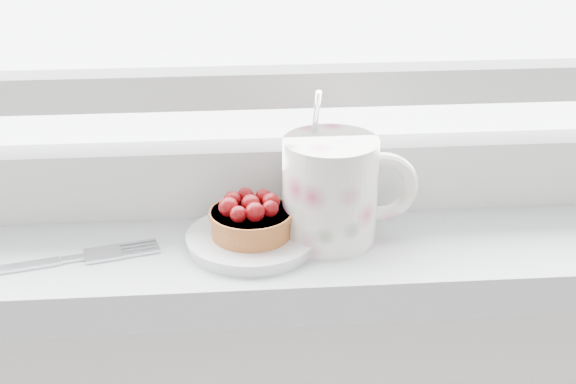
{
  "coord_description": "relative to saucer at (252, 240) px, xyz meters",
  "views": [
    {
      "loc": [
        -0.03,
        1.21,
        1.3
      ],
      "look_at": [
        0.03,
        1.88,
        1.0
      ],
      "focal_mm": 50.0,
      "sensor_mm": 36.0,
      "label": 1
    }
  ],
  "objects": [
    {
      "name": "floral_mug",
      "position": [
        0.08,
        0.01,
        0.05
      ],
      "size": [
        0.13,
        0.09,
        0.15
      ],
      "color": "silver",
      "rests_on": "windowsill"
    },
    {
      "name": "raspberry_tart",
      "position": [
        -0.0,
        -0.0,
        0.02
      ],
      "size": [
        0.08,
        0.08,
        0.04
      ],
      "color": "#974D21",
      "rests_on": "saucer"
    },
    {
      "name": "fork",
      "position": [
        -0.19,
        -0.02,
        -0.0
      ],
      "size": [
        0.21,
        0.07,
        0.0
      ],
      "color": "silver",
      "rests_on": "windowsill"
    },
    {
      "name": "saucer",
      "position": [
        0.0,
        0.0,
        0.0
      ],
      "size": [
        0.12,
        0.12,
        0.01
      ],
      "primitive_type": "cylinder",
      "color": "silver",
      "rests_on": "windowsill"
    }
  ]
}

